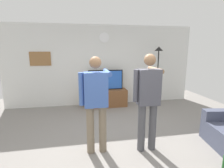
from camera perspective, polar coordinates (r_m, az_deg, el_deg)
name	(u,v)px	position (r m, az deg, el deg)	size (l,w,h in m)	color
ground_plane	(122,149)	(3.59, 3.38, -20.63)	(8.40, 8.40, 0.00)	gray
back_wall	(102,66)	(5.97, -3.33, 6.11)	(6.40, 0.10, 2.70)	silver
tv_stand	(106,98)	(5.84, -2.01, -4.66)	(1.39, 0.50, 0.57)	brown
television	(106,80)	(5.74, -2.13, 1.38)	(1.15, 0.07, 0.66)	black
wall_clock	(104,38)	(5.91, -2.59, 15.11)	(0.32, 0.32, 0.03)	white
framed_picture	(40,59)	(5.98, -22.63, 7.72)	(0.64, 0.04, 0.44)	olive
floor_lamp	(158,64)	(6.00, 15.00, 6.44)	(0.32, 0.32, 1.99)	black
person_standing_nearer_lamp	(96,100)	(3.11, -5.32, -5.18)	(0.59, 0.78, 1.78)	#7A6B56
person_standing_nearer_couch	(148,97)	(3.23, 11.82, -4.36)	(0.58, 0.78, 1.83)	#4C4C51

